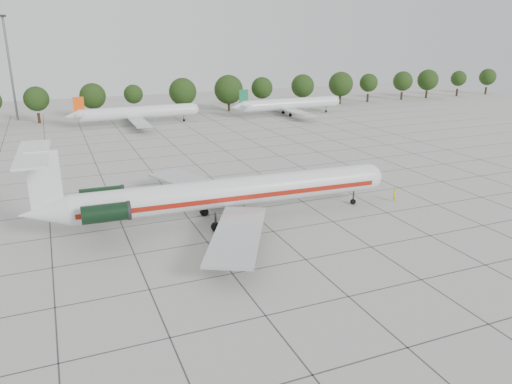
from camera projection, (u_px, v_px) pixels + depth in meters
ground at (273, 231)px, 58.00m from camera, size 260.00×260.00×0.00m
apron_joints at (230, 194)px, 71.14m from camera, size 170.00×170.00×0.02m
main_airliner at (214, 194)px, 59.54m from camera, size 44.57×34.98×10.44m
ground_crew at (394, 195)px, 67.68m from camera, size 0.83×0.79×1.90m
bg_airliner_c at (138, 113)px, 120.61m from camera, size 28.24×27.20×7.40m
bg_airliner_d at (290, 104)px, 134.11m from camera, size 28.24×27.20×7.40m
tree_line at (93, 96)px, 126.35m from camera, size 249.86×8.44×10.22m
floodlight_mast at (9, 63)px, 123.19m from camera, size 1.60×1.60×25.45m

